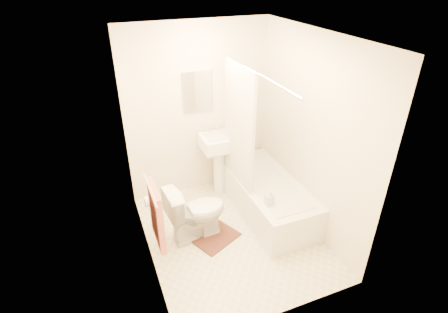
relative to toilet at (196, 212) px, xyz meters
name	(u,v)px	position (x,y,z in m)	size (l,w,h in m)	color
floor	(231,235)	(0.40, -0.17, -0.36)	(2.40, 2.40, 0.00)	beige
ceiling	(234,36)	(0.40, -0.17, 2.04)	(2.40, 2.40, 0.00)	white
wall_back	(198,112)	(0.40, 1.03, 0.84)	(2.00, 0.02, 2.40)	beige
wall_left	(140,169)	(-0.60, -0.17, 0.84)	(0.02, 2.40, 2.40)	beige
wall_right	(310,136)	(1.40, -0.17, 0.84)	(0.02, 2.40, 2.40)	beige
mirror	(198,91)	(0.40, 1.01, 1.14)	(0.40, 0.03, 0.55)	white
curtain_rod	(257,73)	(0.70, -0.07, 1.64)	(0.03, 0.03, 1.70)	silver
shower_curtain	(239,127)	(0.70, 0.33, 0.86)	(0.04, 0.80, 1.55)	silver
towel_bar	(150,190)	(-0.56, -0.42, 0.74)	(0.02, 0.02, 0.60)	silver
towel	(157,215)	(-0.53, -0.42, 0.42)	(0.06, 0.45, 0.66)	#CC7266
toilet_paper	(150,201)	(-0.53, -0.05, 0.34)	(0.12, 0.12, 0.11)	white
toilet	(196,212)	(0.00, 0.00, 0.00)	(0.41, 0.73, 0.72)	white
sink	(220,162)	(0.61, 0.78, 0.14)	(0.51, 0.41, 1.00)	white
bathtub	(266,196)	(1.03, 0.13, -0.12)	(0.73, 1.68, 0.47)	white
bath_mat	(216,237)	(0.19, -0.14, -0.35)	(0.53, 0.40, 0.02)	#552D25
soap_bottle	(270,198)	(0.81, -0.33, 0.22)	(0.09, 0.10, 0.21)	white
scrub_brush	(248,160)	(1.01, 0.69, 0.13)	(0.06, 0.19, 0.04)	green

